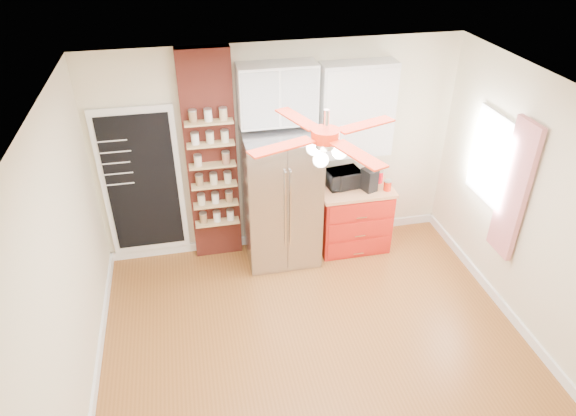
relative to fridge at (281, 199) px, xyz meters
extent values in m
plane|color=brown|center=(0.05, -1.63, -0.88)|extent=(4.50, 4.50, 0.00)
plane|color=white|center=(0.05, -1.63, 1.83)|extent=(4.50, 4.50, 0.00)
cube|color=beige|center=(0.05, 0.37, 0.48)|extent=(4.50, 0.02, 2.70)
cube|color=beige|center=(-2.20, -1.63, 0.48)|extent=(0.02, 4.00, 2.70)
cube|color=beige|center=(2.30, -1.63, 0.48)|extent=(0.02, 4.00, 2.70)
cube|color=white|center=(-1.65, 0.34, 0.23)|extent=(0.95, 0.04, 1.95)
cube|color=black|center=(-1.65, 0.32, 0.23)|extent=(0.82, 0.02, 1.78)
cube|color=maroon|center=(-0.80, 0.29, 0.48)|extent=(0.60, 0.16, 2.70)
cube|color=#B6B6BB|center=(0.00, 0.00, 0.00)|extent=(0.90, 0.70, 1.75)
cube|color=white|center=(0.00, 0.20, 1.27)|extent=(0.90, 0.35, 0.70)
cube|color=red|center=(0.97, 0.05, -0.45)|extent=(0.90, 0.60, 0.86)
cube|color=tan|center=(0.97, 0.05, 0.01)|extent=(0.94, 0.64, 0.04)
cube|color=white|center=(0.97, 0.22, 1.00)|extent=(0.90, 0.30, 1.15)
cube|color=white|center=(2.28, -0.73, 0.68)|extent=(0.04, 0.75, 1.05)
cube|color=red|center=(2.23, -1.28, 0.57)|extent=(0.06, 0.40, 1.55)
cylinder|color=silver|center=(0.05, -1.63, 1.68)|extent=(0.05, 0.05, 0.20)
cylinder|color=#B0220A|center=(0.05, -1.63, 1.56)|extent=(0.24, 0.24, 0.10)
sphere|color=white|center=(0.05, -1.63, 1.40)|extent=(0.13, 0.13, 0.13)
imported|color=black|center=(0.82, 0.10, 0.14)|extent=(0.45, 0.34, 0.23)
cube|color=black|center=(1.11, -0.05, 0.17)|extent=(0.20, 0.23, 0.29)
cylinder|color=red|center=(1.34, -0.11, 0.09)|extent=(0.10, 0.10, 0.13)
cylinder|color=red|center=(1.31, 0.11, 0.10)|extent=(0.13, 0.13, 0.16)
cylinder|color=beige|center=(-0.96, 0.14, 0.56)|extent=(0.10, 0.10, 0.12)
cylinder|color=#906249|center=(-0.64, 0.12, 0.57)|extent=(0.10, 0.10, 0.14)
camera|label=1|loc=(-1.05, -5.33, 3.26)|focal=32.00mm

